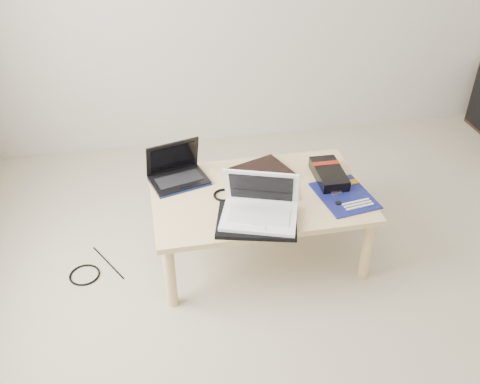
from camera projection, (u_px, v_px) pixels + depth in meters
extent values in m
plane|color=#BCAF98|center=(370.00, 335.00, 2.50)|extent=(4.00, 4.00, 0.00)
cube|color=#DBBD84|center=(259.00, 195.00, 2.76)|extent=(1.10, 0.70, 0.03)
cylinder|color=#DBBD84|center=(170.00, 276.00, 2.56)|extent=(0.06, 0.06, 0.37)
cylinder|color=#DBBD84|center=(367.00, 250.00, 2.72)|extent=(0.06, 0.06, 0.37)
cylinder|color=#DBBD84|center=(161.00, 204.00, 3.04)|extent=(0.06, 0.06, 0.37)
cylinder|color=#DBBD84|center=(328.00, 185.00, 3.20)|extent=(0.06, 0.06, 0.37)
cube|color=black|center=(261.00, 173.00, 2.88)|extent=(0.35, 0.32, 0.03)
cube|color=black|center=(179.00, 180.00, 2.83)|extent=(0.33, 0.27, 0.02)
cube|color=black|center=(179.00, 179.00, 2.82)|extent=(0.26, 0.17, 0.00)
cube|color=black|center=(184.00, 186.00, 2.77)|extent=(0.07, 0.04, 0.00)
cube|color=black|center=(172.00, 157.00, 2.83)|extent=(0.29, 0.13, 0.19)
cube|color=black|center=(173.00, 157.00, 2.83)|extent=(0.25, 0.10, 0.15)
cube|color=#0D1749|center=(186.00, 191.00, 2.76)|extent=(0.28, 0.09, 0.01)
cube|color=black|center=(257.00, 188.00, 2.78)|extent=(0.27, 0.23, 0.01)
cube|color=white|center=(258.00, 187.00, 2.78)|extent=(0.21, 0.18, 0.00)
cube|color=#B3B3B7|center=(291.00, 187.00, 2.78)|extent=(0.06, 0.22, 0.02)
cube|color=#9F9FA4|center=(291.00, 186.00, 2.77)|extent=(0.05, 0.18, 0.00)
cube|color=black|center=(257.00, 221.00, 2.55)|extent=(0.43, 0.36, 0.02)
cube|color=white|center=(259.00, 217.00, 2.54)|extent=(0.42, 0.35, 0.02)
cube|color=white|center=(259.00, 216.00, 2.53)|extent=(0.32, 0.22, 0.00)
cube|color=white|center=(257.00, 228.00, 2.46)|extent=(0.08, 0.06, 0.00)
cube|color=white|center=(261.00, 187.00, 2.53)|extent=(0.37, 0.21, 0.23)
cube|color=black|center=(261.00, 188.00, 2.53)|extent=(0.31, 0.17, 0.18)
cube|color=#0B0E4A|center=(344.00, 196.00, 2.73)|extent=(0.30, 0.36, 0.01)
cube|color=#B3B3B7|center=(335.00, 191.00, 2.75)|extent=(0.06, 0.06, 0.01)
cube|color=#F1AA1C|center=(348.00, 182.00, 2.82)|extent=(0.11, 0.03, 0.01)
cube|color=#F1AA1C|center=(350.00, 184.00, 2.81)|extent=(0.11, 0.03, 0.01)
cube|color=silver|center=(356.00, 202.00, 2.67)|extent=(0.15, 0.03, 0.01)
cube|color=silver|center=(358.00, 204.00, 2.66)|extent=(0.15, 0.03, 0.01)
cube|color=silver|center=(360.00, 207.00, 2.64)|extent=(0.15, 0.03, 0.01)
cube|color=black|center=(338.00, 203.00, 2.67)|extent=(0.03, 0.03, 0.01)
cube|color=black|center=(329.00, 174.00, 2.84)|extent=(0.15, 0.29, 0.06)
cube|color=maroon|center=(326.00, 163.00, 2.88)|extent=(0.14, 0.04, 0.00)
torus|color=black|center=(224.00, 195.00, 2.73)|extent=(0.13, 0.13, 0.01)
torus|color=black|center=(85.00, 275.00, 2.82)|extent=(0.17, 0.17, 0.01)
cylinder|color=black|center=(108.00, 263.00, 2.90)|extent=(0.17, 0.29, 0.01)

